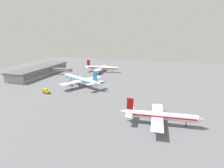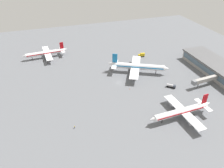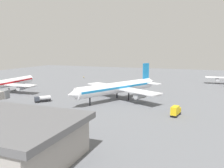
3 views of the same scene
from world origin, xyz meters
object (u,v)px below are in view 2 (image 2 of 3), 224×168
Objects in this scene: airplane_distant at (182,111)px; ground_crew_worker at (75,127)px; airplane_at_gate at (137,66)px; safety_cone_near_gate at (130,89)px; airplane_taxiing at (46,53)px; fuel_truck at (171,86)px; catering_truck at (142,55)px.

airplane_distant is 61.85m from ground_crew_worker.
airplane_at_gate is 74.50m from ground_crew_worker.
airplane_distant is at bearing -154.66° from safety_cone_near_gate.
airplane_at_gate reaches higher than airplane_taxiing.
airplane_taxiing is 97.26m from ground_crew_worker.
safety_cone_near_gate is at bearing -97.96° from airplane_at_gate.
airplane_distant is (-57.19, -3.04, -0.77)m from airplane_at_gate.
airplane_at_gate is 74.84× the size of safety_cone_near_gate.
airplane_distant reaches higher than fuel_truck.
airplane_taxiing is at bearing 176.54° from fuel_truck.
safety_cone_near_gate is (6.87, 28.73, -1.09)m from fuel_truck.
catering_truck is 3.50× the size of ground_crew_worker.
catering_truck is 52.71m from fuel_truck.
ground_crew_worker is at bearing -124.69° from fuel_truck.
airplane_taxiing reaches higher than safety_cone_near_gate.
airplane_distant is at bearing -29.06° from ground_crew_worker.
catering_truck reaches higher than safety_cone_near_gate.
airplane_at_gate is 83.17m from airplane_taxiing.
airplane_at_gate is at bearing -34.84° from safety_cone_near_gate.
ground_crew_worker is 2.78× the size of safety_cone_near_gate.
airplane_distant is 24.89× the size of ground_crew_worker.
catering_truck is at bearing 159.09° from airplane_taxiing.
ground_crew_worker is at bearing 121.09° from safety_cone_near_gate.
fuel_truck is at bearing -103.44° from safety_cone_near_gate.
airplane_at_gate is 29.95m from catering_truck.
airplane_distant is 69.27× the size of safety_cone_near_gate.
airplane_at_gate is at bearing 68.48° from catering_truck.
catering_truck is 0.97× the size of fuel_truck.
fuel_truck is (29.77, -11.38, -3.21)m from airplane_distant.
airplane_at_gate reaches higher than safety_cone_near_gate.
fuel_truck is at bearing 132.11° from airplane_taxiing.
airplane_at_gate is 7.68× the size of catering_truck.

